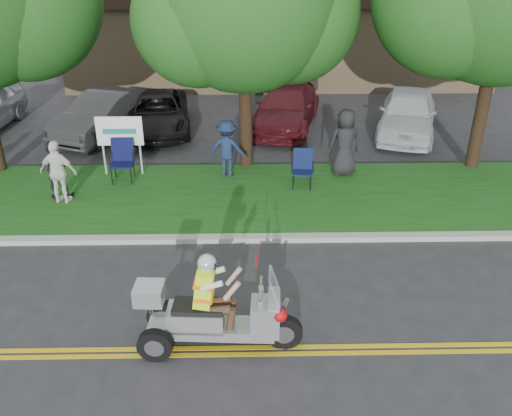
{
  "coord_description": "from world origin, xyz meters",
  "views": [
    {
      "loc": [
        0.5,
        -7.33,
        6.2
      ],
      "look_at": [
        0.68,
        2.0,
        1.36
      ],
      "focal_mm": 38.0,
      "sensor_mm": 36.0,
      "label": 1
    }
  ],
  "objects_px": {
    "trike_scooter": "(212,315)",
    "parked_car_left": "(105,114)",
    "spectator_adult_right": "(59,172)",
    "parked_car_mid": "(158,113)",
    "lawn_chair_b": "(303,166)",
    "parked_car_right": "(286,107)",
    "lawn_chair_a": "(122,157)",
    "spectator_adult_mid": "(55,169)",
    "parked_car_far_right": "(408,113)"
  },
  "relations": [
    {
      "from": "trike_scooter",
      "to": "parked_car_left",
      "type": "xyz_separation_m",
      "value": [
        -4.09,
        10.45,
        0.09
      ]
    },
    {
      "from": "spectator_adult_right",
      "to": "parked_car_mid",
      "type": "height_order",
      "value": "spectator_adult_right"
    },
    {
      "from": "trike_scooter",
      "to": "lawn_chair_b",
      "type": "distance_m",
      "value": 6.41
    },
    {
      "from": "trike_scooter",
      "to": "parked_car_left",
      "type": "bearing_deg",
      "value": 114.68
    },
    {
      "from": "trike_scooter",
      "to": "parked_car_right",
      "type": "xyz_separation_m",
      "value": [
        1.99,
        11.22,
        0.06
      ]
    },
    {
      "from": "parked_car_right",
      "to": "spectator_adult_right",
      "type": "bearing_deg",
      "value": -121.0
    },
    {
      "from": "trike_scooter",
      "to": "spectator_adult_right",
      "type": "relative_size",
      "value": 1.69
    },
    {
      "from": "lawn_chair_a",
      "to": "spectator_adult_mid",
      "type": "xyz_separation_m",
      "value": [
        -1.45,
        -1.07,
        0.12
      ]
    },
    {
      "from": "parked_car_left",
      "to": "parked_car_right",
      "type": "height_order",
      "value": "parked_car_left"
    },
    {
      "from": "trike_scooter",
      "to": "parked_car_far_right",
      "type": "relative_size",
      "value": 0.61
    },
    {
      "from": "parked_car_mid",
      "to": "parked_car_right",
      "type": "distance_m",
      "value": 4.42
    },
    {
      "from": "parked_car_right",
      "to": "parked_car_far_right",
      "type": "bearing_deg",
      "value": 0.77
    },
    {
      "from": "spectator_adult_mid",
      "to": "spectator_adult_right",
      "type": "xyz_separation_m",
      "value": [
        0.19,
        -0.29,
        0.05
      ]
    },
    {
      "from": "spectator_adult_right",
      "to": "parked_car_right",
      "type": "xyz_separation_m",
      "value": [
        5.98,
        6.0,
        -0.23
      ]
    },
    {
      "from": "lawn_chair_b",
      "to": "parked_car_left",
      "type": "relative_size",
      "value": 0.23
    },
    {
      "from": "lawn_chair_a",
      "to": "lawn_chair_b",
      "type": "distance_m",
      "value": 4.83
    },
    {
      "from": "lawn_chair_a",
      "to": "parked_car_left",
      "type": "distance_m",
      "value": 4.11
    },
    {
      "from": "lawn_chair_a",
      "to": "parked_car_far_right",
      "type": "xyz_separation_m",
      "value": [
        8.69,
        3.72,
        0.01
      ]
    },
    {
      "from": "lawn_chair_a",
      "to": "spectator_adult_right",
      "type": "bearing_deg",
      "value": -134.22
    },
    {
      "from": "spectator_adult_mid",
      "to": "trike_scooter",
      "type": "bearing_deg",
      "value": 121.45
    },
    {
      "from": "spectator_adult_mid",
      "to": "parked_car_left",
      "type": "distance_m",
      "value": 4.95
    },
    {
      "from": "spectator_adult_right",
      "to": "parked_car_mid",
      "type": "bearing_deg",
      "value": -95.19
    },
    {
      "from": "lawn_chair_b",
      "to": "parked_car_mid",
      "type": "xyz_separation_m",
      "value": [
        -4.48,
        4.8,
        -0.04
      ]
    },
    {
      "from": "trike_scooter",
      "to": "spectator_adult_mid",
      "type": "distance_m",
      "value": 6.92
    },
    {
      "from": "spectator_adult_right",
      "to": "spectator_adult_mid",
      "type": "bearing_deg",
      "value": -45.99
    },
    {
      "from": "spectator_adult_mid",
      "to": "parked_car_left",
      "type": "relative_size",
      "value": 0.35
    },
    {
      "from": "trike_scooter",
      "to": "lawn_chair_b",
      "type": "bearing_deg",
      "value": 74.52
    },
    {
      "from": "lawn_chair_b",
      "to": "parked_car_left",
      "type": "height_order",
      "value": "parked_car_left"
    },
    {
      "from": "lawn_chair_a",
      "to": "parked_car_left",
      "type": "height_order",
      "value": "parked_car_left"
    },
    {
      "from": "lawn_chair_a",
      "to": "spectator_adult_mid",
      "type": "relative_size",
      "value": 0.75
    },
    {
      "from": "parked_car_mid",
      "to": "parked_car_right",
      "type": "xyz_separation_m",
      "value": [
        4.41,
        0.34,
        0.06
      ]
    },
    {
      "from": "lawn_chair_a",
      "to": "spectator_adult_mid",
      "type": "bearing_deg",
      "value": -145.03
    },
    {
      "from": "trike_scooter",
      "to": "parked_car_right",
      "type": "bearing_deg",
      "value": 83.23
    },
    {
      "from": "lawn_chair_a",
      "to": "parked_car_far_right",
      "type": "height_order",
      "value": "parked_car_far_right"
    },
    {
      "from": "lawn_chair_b",
      "to": "lawn_chair_a",
      "type": "bearing_deg",
      "value": -178.71
    },
    {
      "from": "parked_car_left",
      "to": "spectator_adult_mid",
      "type": "bearing_deg",
      "value": -68.64
    },
    {
      "from": "parked_car_left",
      "to": "parked_car_mid",
      "type": "height_order",
      "value": "parked_car_left"
    },
    {
      "from": "parked_car_left",
      "to": "parked_car_mid",
      "type": "distance_m",
      "value": 1.73
    },
    {
      "from": "trike_scooter",
      "to": "spectator_adult_right",
      "type": "xyz_separation_m",
      "value": [
        -4.0,
        5.21,
        0.29
      ]
    },
    {
      "from": "spectator_adult_mid",
      "to": "parked_car_mid",
      "type": "xyz_separation_m",
      "value": [
        1.77,
        5.37,
        -0.23
      ]
    },
    {
      "from": "parked_car_left",
      "to": "lawn_chair_a",
      "type": "bearing_deg",
      "value": -48.3
    },
    {
      "from": "parked_car_far_right",
      "to": "lawn_chair_b",
      "type": "bearing_deg",
      "value": -114.73
    },
    {
      "from": "parked_car_far_right",
      "to": "trike_scooter",
      "type": "bearing_deg",
      "value": -102.09
    },
    {
      "from": "lawn_chair_a",
      "to": "parked_car_right",
      "type": "xyz_separation_m",
      "value": [
        4.73,
        4.65,
        -0.06
      ]
    },
    {
      "from": "spectator_adult_right",
      "to": "parked_car_right",
      "type": "distance_m",
      "value": 8.48
    },
    {
      "from": "lawn_chair_b",
      "to": "parked_car_left",
      "type": "distance_m",
      "value": 7.55
    },
    {
      "from": "parked_car_left",
      "to": "parked_car_far_right",
      "type": "distance_m",
      "value": 10.05
    },
    {
      "from": "trike_scooter",
      "to": "spectator_adult_right",
      "type": "distance_m",
      "value": 6.58
    },
    {
      "from": "lawn_chair_b",
      "to": "spectator_adult_right",
      "type": "distance_m",
      "value": 6.13
    },
    {
      "from": "spectator_adult_mid",
      "to": "parked_car_mid",
      "type": "relative_size",
      "value": 0.34
    }
  ]
}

